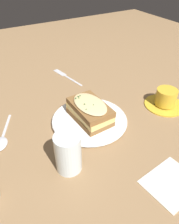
{
  "coord_description": "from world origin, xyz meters",
  "views": [
    {
      "loc": [
        -0.25,
        -0.46,
        0.47
      ],
      "look_at": [
        0.03,
        0.02,
        0.04
      ],
      "focal_mm": 35.0,
      "sensor_mm": 36.0,
      "label": 1
    }
  ],
  "objects": [
    {
      "name": "sandwich",
      "position": [
        0.03,
        0.02,
        0.05
      ],
      "size": [
        0.1,
        0.16,
        0.06
      ],
      "rotation": [
        0.0,
        0.0,
        1.62
      ],
      "color": "brown",
      "rests_on": "dinner_plate"
    },
    {
      "name": "fork",
      "position": [
        0.09,
        0.35,
        0.0
      ],
      "size": [
        0.05,
        0.19,
        0.0
      ],
      "rotation": [
        0.0,
        0.0,
        0.19
      ],
      "color": "silver",
      "rests_on": "ground_plane"
    },
    {
      "name": "water_glass",
      "position": [
        -0.11,
        -0.12,
        0.05
      ],
      "size": [
        0.07,
        0.07,
        0.11
      ],
      "primitive_type": "cylinder",
      "color": "silver",
      "rests_on": "ground_plane"
    },
    {
      "name": "ground_plane",
      "position": [
        0.0,
        0.0,
        0.0
      ],
      "size": [
        2.4,
        2.4,
        0.0
      ],
      "primitive_type": "plane",
      "color": "olive"
    },
    {
      "name": "dinner_plate",
      "position": [
        0.03,
        0.02,
        0.01
      ],
      "size": [
        0.25,
        0.25,
        0.01
      ],
      "color": "white",
      "rests_on": "ground_plane"
    },
    {
      "name": "spoon",
      "position": [
        -0.25,
        0.07,
        0.0
      ],
      "size": [
        0.1,
        0.17,
        0.01
      ],
      "rotation": [
        0.0,
        0.0,
        2.7
      ],
      "color": "silver",
      "rests_on": "ground_plane"
    },
    {
      "name": "teacup_with_saucer",
      "position": [
        0.31,
        -0.04,
        0.03
      ],
      "size": [
        0.14,
        0.14,
        0.07
      ],
      "rotation": [
        0.0,
        0.0,
        0.67
      ],
      "color": "gold",
      "rests_on": "ground_plane"
    },
    {
      "name": "napkin",
      "position": [
        0.08,
        -0.29,
        0.0
      ],
      "size": [
        0.14,
        0.12,
        0.0
      ],
      "primitive_type": "cube",
      "rotation": [
        0.0,
        0.0,
        0.11
      ],
      "color": "silver",
      "rests_on": "ground_plane"
    }
  ]
}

